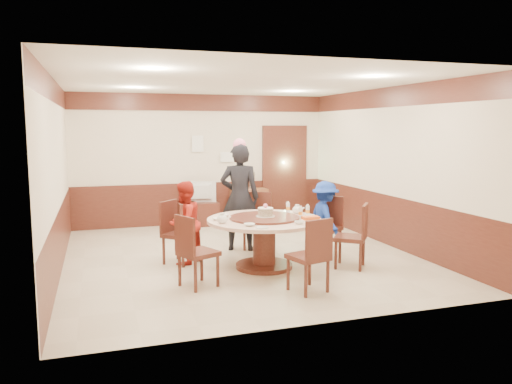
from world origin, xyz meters
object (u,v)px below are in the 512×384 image
object	(u,v)px
person_blue	(325,218)
side_cabinet	(249,206)
tv_stand	(198,214)
television	(198,192)
shrimp_platter	(311,219)
person_red	(185,223)
birthday_cake	(265,212)
thermos	(251,180)
person_standing	(240,197)
banquet_table	(264,233)

from	to	relation	value
person_blue	side_cabinet	bearing A→B (deg)	7.64
tv_stand	side_cabinet	distance (m)	1.15
person_blue	television	world-z (taller)	person_blue
shrimp_platter	side_cabinet	bearing A→B (deg)	86.41
person_blue	tv_stand	distance (m)	3.45
person_red	tv_stand	world-z (taller)	person_red
person_blue	side_cabinet	xyz separation A→B (m)	(-0.37, 3.10, -0.24)
tv_stand	side_cabinet	xyz separation A→B (m)	(1.15, 0.03, 0.12)
shrimp_platter	tv_stand	world-z (taller)	shrimp_platter
person_blue	shrimp_platter	bearing A→B (deg)	143.03
person_blue	birthday_cake	distance (m)	1.28
shrimp_platter	television	size ratio (longest dim) A/B	0.38
tv_stand	television	world-z (taller)	television
side_cabinet	thermos	size ratio (longest dim) A/B	2.11
television	shrimp_platter	bearing A→B (deg)	113.49
tv_stand	thermos	distance (m)	1.39
thermos	side_cabinet	bearing A→B (deg)	180.00
person_red	television	distance (m)	3.02
birthday_cake	side_cabinet	size ratio (longest dim) A/B	0.35
person_red	television	world-z (taller)	person_red
person_standing	shrimp_platter	bearing A→B (deg)	132.22
shrimp_platter	television	world-z (taller)	television
banquet_table	person_red	xyz separation A→B (m)	(-1.09, 0.60, 0.11)
person_red	person_blue	size ratio (longest dim) A/B	1.05
shrimp_platter	banquet_table	bearing A→B (deg)	148.52
tv_stand	person_red	bearing A→B (deg)	-105.03
person_red	banquet_table	bearing A→B (deg)	108.18
shrimp_platter	tv_stand	bearing A→B (deg)	103.09
banquet_table	tv_stand	distance (m)	3.54
birthday_cake	television	xyz separation A→B (m)	(-0.33, 3.51, -0.12)
shrimp_platter	tv_stand	xyz separation A→B (m)	(-0.90, 3.87, -0.53)
person_standing	person_blue	distance (m)	1.49
person_red	television	xyz separation A→B (m)	(0.78, 2.91, 0.08)
banquet_table	shrimp_platter	size ratio (longest dim) A/B	5.67
tv_stand	television	xyz separation A→B (m)	(0.00, 0.00, 0.47)
side_cabinet	shrimp_platter	bearing A→B (deg)	-93.59
person_blue	television	size ratio (longest dim) A/B	1.57
banquet_table	tv_stand	world-z (taller)	banquet_table
person_standing	television	size ratio (longest dim) A/B	2.34
banquet_table	television	bearing A→B (deg)	95.03
person_standing	shrimp_platter	xyz separation A→B (m)	(0.63, -1.55, -0.13)
thermos	person_standing	bearing A→B (deg)	-111.75
person_standing	shrimp_platter	distance (m)	1.68
side_cabinet	tv_stand	bearing A→B (deg)	-178.50
birthday_cake	shrimp_platter	distance (m)	0.68
banquet_table	person_blue	size ratio (longest dim) A/B	1.39
banquet_table	thermos	size ratio (longest dim) A/B	4.48
person_red	tv_stand	size ratio (longest dim) A/B	1.51
television	side_cabinet	world-z (taller)	television
person_blue	thermos	xyz separation A→B (m)	(-0.31, 3.10, 0.33)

